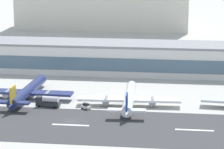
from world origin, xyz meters
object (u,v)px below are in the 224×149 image
airliner_gold_tail_gate_0 (27,92)px  service_baggage_tug_1 (86,106)px  airliner_navy_tail_gate_1 (129,99)px  service_fuel_truck_0 (48,101)px  terminal_building (142,58)px

airliner_gold_tail_gate_0 → service_baggage_tug_1: bearing=-110.5°
airliner_navy_tail_gate_1 → service_fuel_truck_0: 28.84m
airliner_gold_tail_gate_0 → service_fuel_truck_0: airliner_gold_tail_gate_0 is taller
service_fuel_truck_0 → service_baggage_tug_1: service_fuel_truck_0 is taller
terminal_building → airliner_navy_tail_gate_1: terminal_building is taller
terminal_building → service_fuel_truck_0: (-28.84, -58.28, -4.75)m
airliner_gold_tail_gate_0 → terminal_building: bearing=-36.7°
airliner_navy_tail_gate_1 → service_baggage_tug_1: bearing=106.6°
terminal_building → airliner_navy_tail_gate_1: size_ratio=4.33×
terminal_building → airliner_navy_tail_gate_1: 54.30m
terminal_building → airliner_gold_tail_gate_0: (-38.92, -49.79, -3.90)m
service_fuel_truck_0 → service_baggage_tug_1: 13.91m
airliner_gold_tail_gate_0 → airliner_navy_tail_gate_1: size_ratio=1.04×
service_fuel_truck_0 → service_baggage_tug_1: (13.84, -1.07, -0.98)m
service_baggage_tug_1 → airliner_navy_tail_gate_1: bearing=52.4°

